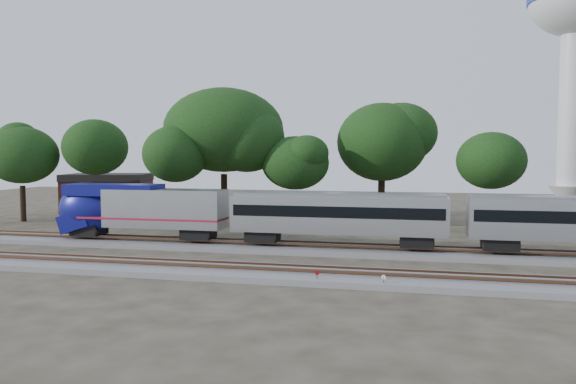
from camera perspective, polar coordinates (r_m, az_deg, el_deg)
name	(u,v)px	position (r m, az deg, el deg)	size (l,w,h in m)	color
ground	(287,265)	(41.41, -0.13, -7.40)	(160.00, 160.00, 0.00)	#383328
track_far	(303,248)	(47.14, 1.50, -5.74)	(160.00, 5.00, 0.73)	slate
track_near	(273,273)	(37.56, -1.50, -8.26)	(160.00, 5.00, 0.73)	slate
switch_stand_red	(317,276)	(35.18, 2.97, -8.49)	(0.28, 0.14, 0.91)	#512D19
switch_stand_white	(384,280)	(34.52, 9.70, -8.82)	(0.27, 0.13, 0.88)	#512D19
switch_lever	(352,282)	(35.58, 6.49, -9.07)	(0.50, 0.30, 0.30)	#512D19
water_tower	(575,25)	(90.14, 27.14, 14.88)	(12.61, 12.61, 34.92)	silver
brick_building	(108,193)	(81.67, -17.82, -0.07)	(12.42, 9.98, 5.28)	maroon
tree_0	(21,155)	(73.91, -25.45, 3.39)	(8.04, 8.04, 11.34)	black
tree_1	(95,147)	(70.60, -18.99, 4.31)	(8.99, 8.99, 12.68)	black
tree_2	(176,154)	(61.22, -11.34, 3.79)	(8.19, 8.19, 11.55)	black
tree_3	(224,130)	(64.00, -6.55, 6.25)	(10.91, 10.91, 15.38)	black
tree_4	(295,163)	(60.44, 0.75, 2.94)	(7.20, 7.20, 10.16)	black
tree_5	(382,142)	(64.95, 9.53, 5.00)	(9.55, 9.55, 13.46)	black
tree_6	(491,161)	(60.09, 19.93, 2.99)	(7.52, 7.52, 10.60)	black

